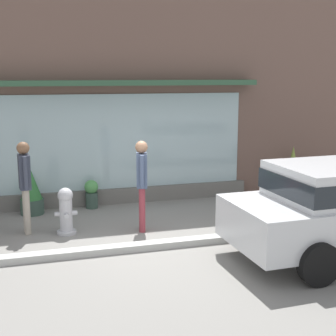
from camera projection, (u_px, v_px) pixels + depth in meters
The scene contains 9 objects.
ground_plane at pixel (151, 245), 8.63m from camera, with size 60.00×60.00×0.00m, color gray.
curb_strip at pixel (153, 245), 8.43m from camera, with size 14.00×0.24×0.12m, color #B2B2AD.
storefront at pixel (116, 97), 11.16m from camera, with size 14.00×0.81×5.03m.
fire_hydrant at pixel (66, 210), 9.14m from camera, with size 0.42×0.39×0.90m.
pedestrian_with_handbag at pixel (25, 180), 9.08m from camera, with size 0.24×0.69×1.76m.
pedestrian_passerby at pixel (142, 178), 9.21m from camera, with size 0.26×0.49×1.76m.
potted_plant_low_front at pixel (31, 193), 10.45m from camera, with size 0.50×0.50×1.00m.
potted_plant_window_right at pixel (91, 193), 10.93m from camera, with size 0.31×0.31×0.65m.
potted_plant_by_entrance at pixel (292, 170), 12.36m from camera, with size 0.39×0.39×1.20m.
Camera 1 is at (-2.00, -7.97, 2.98)m, focal length 51.81 mm.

